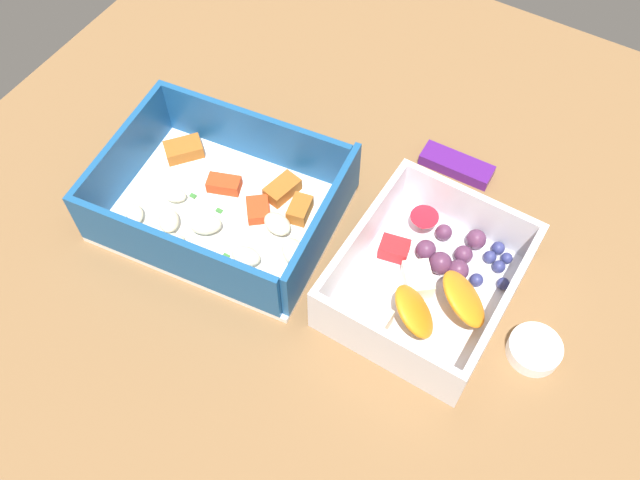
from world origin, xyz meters
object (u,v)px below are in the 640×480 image
object	(u,v)px
fruit_bowl	(429,281)
candy_bar	(456,165)
paper_cup_liner	(535,349)
pasta_container	(222,203)

from	to	relation	value
fruit_bowl	candy_bar	size ratio (longest dim) A/B	2.32
fruit_bowl	paper_cup_liner	world-z (taller)	fruit_bowl
pasta_container	fruit_bowl	size ratio (longest dim) A/B	1.35
pasta_container	candy_bar	size ratio (longest dim) A/B	3.13
pasta_container	paper_cup_liner	world-z (taller)	pasta_container
candy_bar	pasta_container	bearing A→B (deg)	-135.13
fruit_bowl	candy_bar	world-z (taller)	fruit_bowl
pasta_container	paper_cup_liner	distance (cm)	29.54
pasta_container	fruit_bowl	world-z (taller)	pasta_container
candy_bar	paper_cup_liner	distance (cm)	19.67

